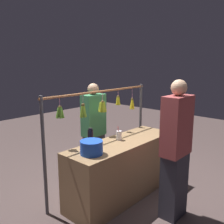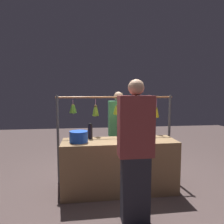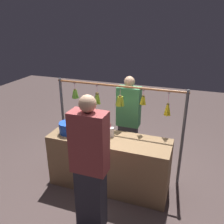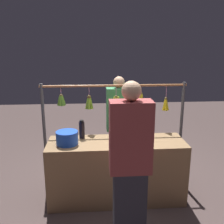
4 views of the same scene
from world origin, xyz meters
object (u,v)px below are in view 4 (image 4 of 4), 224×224
(water_bottle, at_px, (82,130))
(blue_bucket, at_px, (67,138))
(customer_person, at_px, (130,168))
(drink_cup, at_px, (117,135))
(vendor_person, at_px, (119,128))

(water_bottle, relative_size, blue_bucket, 0.92)
(customer_person, bearing_deg, drink_cup, -86.74)
(water_bottle, bearing_deg, drink_cup, 168.97)
(drink_cup, height_order, vendor_person, vendor_person)
(drink_cup, bearing_deg, water_bottle, -11.03)
(water_bottle, bearing_deg, blue_bucket, 49.39)
(customer_person, bearing_deg, water_bottle, -61.65)
(blue_bucket, bearing_deg, customer_person, 132.80)
(drink_cup, distance_m, vendor_person, 0.63)
(blue_bucket, bearing_deg, drink_cup, -169.77)
(water_bottle, height_order, customer_person, customer_person)
(blue_bucket, distance_m, customer_person, 1.04)
(drink_cup, distance_m, customer_person, 0.88)
(water_bottle, xyz_separation_m, blue_bucket, (0.18, 0.21, -0.04))
(blue_bucket, relative_size, vendor_person, 0.17)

